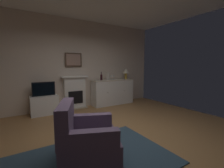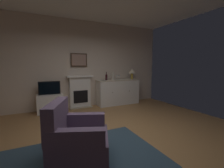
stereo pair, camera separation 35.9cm
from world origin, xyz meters
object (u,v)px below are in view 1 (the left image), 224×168
at_px(framed_picture, 73,60).
at_px(wine_bottle, 101,77).
at_px(wine_glass_left, 111,76).
at_px(tv_set, 44,89).
at_px(fireplace_unit, 75,92).
at_px(tv_cabinet, 44,105).
at_px(vase_decorative, 108,76).
at_px(wine_glass_center, 114,76).
at_px(table_lamp, 126,72).
at_px(sideboard_cabinet, 113,92).
at_px(armchair, 86,139).

distance_m(framed_picture, wine_bottle, 1.11).
bearing_deg(wine_glass_left, wine_bottle, 174.32).
bearing_deg(framed_picture, tv_set, -166.69).
xyz_separation_m(fireplace_unit, tv_cabinet, (-0.97, -0.16, -0.27)).
relative_size(fireplace_unit, wine_bottle, 3.79).
xyz_separation_m(framed_picture, wine_bottle, (0.91, -0.21, -0.60)).
height_order(framed_picture, wine_bottle, framed_picture).
height_order(framed_picture, vase_decorative, framed_picture).
distance_m(wine_bottle, tv_cabinet, 2.03).
bearing_deg(tv_set, vase_decorative, -1.13).
distance_m(framed_picture, wine_glass_center, 1.55).
bearing_deg(tv_set, framed_picture, 13.31).
height_order(table_lamp, wine_bottle, table_lamp).
height_order(fireplace_unit, sideboard_cabinet, fireplace_unit).
distance_m(wine_glass_left, vase_decorative, 0.16).
xyz_separation_m(sideboard_cabinet, wine_bottle, (-0.47, 0.01, 0.57)).
distance_m(vase_decorative, tv_set, 2.15).
distance_m(sideboard_cabinet, tv_set, 2.38).
bearing_deg(table_lamp, fireplace_unit, 174.89).
height_order(framed_picture, wine_glass_left, framed_picture).
distance_m(fireplace_unit, vase_decorative, 1.28).
distance_m(table_lamp, wine_bottle, 1.08).
xyz_separation_m(table_lamp, armchair, (-2.77, -2.78, -0.82)).
bearing_deg(sideboard_cabinet, framed_picture, 170.88).
distance_m(table_lamp, armchair, 4.00).
bearing_deg(wine_glass_left, framed_picture, 169.02).
bearing_deg(tv_set, wine_glass_center, -0.05).
height_order(sideboard_cabinet, wine_glass_center, wine_glass_center).
bearing_deg(sideboard_cabinet, table_lamp, 0.00).
height_order(framed_picture, table_lamp, framed_picture).
bearing_deg(framed_picture, wine_glass_center, -9.33).
height_order(wine_glass_left, wine_glass_center, same).
xyz_separation_m(wine_bottle, wine_glass_center, (0.50, -0.02, 0.01)).
distance_m(sideboard_cabinet, wine_glass_center, 0.58).
distance_m(wine_glass_center, tv_set, 2.41).
bearing_deg(vase_decorative, tv_cabinet, 178.25).
height_order(vase_decorative, tv_cabinet, vase_decorative).
distance_m(fireplace_unit, tv_cabinet, 1.02).
bearing_deg(table_lamp, tv_set, -179.84).
bearing_deg(tv_cabinet, wine_glass_left, -1.15).
bearing_deg(wine_glass_left, fireplace_unit, 170.95).
bearing_deg(wine_glass_center, vase_decorative, -171.55).
height_order(wine_glass_center, armchair, wine_glass_center).
relative_size(wine_bottle, vase_decorative, 1.03).
bearing_deg(fireplace_unit, table_lamp, -5.11).
distance_m(framed_picture, wine_glass_left, 1.45).
relative_size(tv_cabinet, tv_set, 1.21).
relative_size(wine_glass_center, tv_set, 0.27).
bearing_deg(table_lamp, sideboard_cabinet, -180.00).
bearing_deg(wine_bottle, armchair, -121.36).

